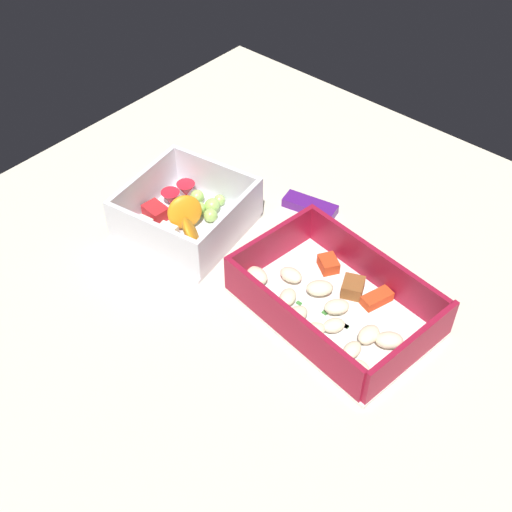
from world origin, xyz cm
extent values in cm
cube|color=beige|center=(0.00, 0.00, 1.00)|extent=(80.00, 80.00, 2.00)
cube|color=white|center=(9.15, 1.04, 2.30)|extent=(22.49, 16.12, 0.60)
cube|color=maroon|center=(-0.93, 2.34, 4.99)|extent=(2.33, 13.52, 4.78)
cube|color=maroon|center=(19.23, -0.26, 4.99)|extent=(2.33, 13.52, 4.78)
cube|color=maroon|center=(9.98, 7.46, 4.99)|extent=(19.65, 3.11, 4.78)
cube|color=maroon|center=(8.32, -5.39, 4.99)|extent=(19.65, 3.11, 4.78)
ellipsoid|color=beige|center=(0.25, -1.23, 3.60)|extent=(3.13, 2.42, 1.43)
ellipsoid|color=beige|center=(10.85, -1.31, 3.46)|extent=(2.70, 2.97, 1.22)
ellipsoid|color=beige|center=(14.36, -0.25, 3.57)|extent=(2.08, 2.87, 1.39)
ellipsoid|color=beige|center=(14.18, -2.70, 3.45)|extent=(1.78, 2.49, 1.22)
ellipsoid|color=beige|center=(6.96, -2.87, 3.58)|extent=(2.53, 3.16, 1.40)
ellipsoid|color=beige|center=(16.12, -3.84, 3.35)|extent=(2.47, 2.03, 1.07)
ellipsoid|color=beige|center=(16.39, 0.77, 3.62)|extent=(3.53, 3.42, 1.45)
ellipsoid|color=beige|center=(2.85, 1.36, 3.55)|extent=(2.84, 2.07, 1.36)
ellipsoid|color=beige|center=(4.67, -1.46, 3.50)|extent=(2.57, 3.03, 1.28)
ellipsoid|color=beige|center=(9.58, 0.91, 3.57)|extent=(3.26, 3.39, 1.39)
ellipsoid|color=beige|center=(6.57, 1.83, 3.65)|extent=(3.61, 3.59, 1.50)
ellipsoid|color=beige|center=(9.68, -3.34, 3.54)|extent=(2.82, 3.21, 1.34)
cube|color=red|center=(4.85, 5.76, 3.32)|extent=(3.12, 2.97, 1.45)
cube|color=red|center=(12.04, 5.08, 3.19)|extent=(2.60, 3.84, 1.19)
cube|color=brown|center=(9.18, 4.51, 3.44)|extent=(3.18, 3.33, 1.67)
cube|color=#387A33|center=(5.77, 1.86, 2.70)|extent=(0.60, 0.40, 0.20)
cube|color=#387A33|center=(4.07, -2.03, 2.70)|extent=(0.60, 0.40, 0.20)
cube|color=#387A33|center=(11.57, 0.36, 2.70)|extent=(0.60, 0.40, 0.20)
cube|color=#387A33|center=(5.74, -0.76, 2.70)|extent=(0.60, 0.40, 0.20)
cube|color=#387A33|center=(8.72, -0.49, 2.70)|extent=(0.60, 0.40, 0.20)
cube|color=#387A33|center=(11.56, -0.22, 2.70)|extent=(0.60, 0.40, 0.20)
cube|color=white|center=(-12.85, 0.38, 2.30)|extent=(15.62, 15.78, 0.60)
cube|color=white|center=(-19.23, -0.68, 5.33)|extent=(2.85, 13.65, 5.46)
cube|color=white|center=(-6.46, 1.45, 5.33)|extent=(2.85, 13.65, 5.46)
cube|color=white|center=(-13.93, 6.87, 5.33)|extent=(12.27, 2.62, 5.46)
cube|color=white|center=(-11.77, -6.10, 5.33)|extent=(12.27, 2.62, 5.46)
ellipsoid|color=orange|center=(-9.57, -2.10, 4.84)|extent=(4.88, 4.57, 4.28)
ellipsoid|color=orange|center=(-12.74, 0.08, 4.97)|extent=(4.33, 5.06, 4.54)
cube|color=#F4EACC|center=(-16.20, -4.16, 3.35)|extent=(2.25, 2.77, 1.50)
cube|color=red|center=(-16.79, -1.26, 3.49)|extent=(3.12, 2.45, 1.77)
cube|color=#F4EACC|center=(-12.80, -3.54, 3.49)|extent=(2.76, 3.35, 1.78)
sphere|color=#9ECC60|center=(-14.95, 4.22, 3.53)|extent=(1.86, 1.86, 1.86)
sphere|color=#9ECC60|center=(-12.50, 5.80, 3.33)|extent=(1.46, 1.46, 1.46)
sphere|color=#9ECC60|center=(-11.19, 2.80, 3.49)|extent=(1.78, 1.78, 1.78)
sphere|color=#9ECC60|center=(-13.21, 2.82, 3.46)|extent=(1.72, 1.72, 1.72)
sphere|color=#9ECC60|center=(-15.21, 1.74, 3.57)|extent=(1.95, 1.95, 1.95)
sphere|color=#9ECC60|center=(-12.22, 4.19, 3.58)|extent=(1.97, 1.97, 1.97)
cone|color=red|center=(-16.98, 4.27, 3.57)|extent=(2.43, 2.43, 1.95)
cone|color=red|center=(-17.25, 1.80, 3.58)|extent=(2.44, 2.44, 1.95)
sphere|color=navy|center=(-9.45, 4.23, 3.13)|extent=(1.07, 1.07, 1.07)
sphere|color=navy|center=(-8.26, 6.50, 3.15)|extent=(1.11, 1.11, 1.11)
sphere|color=navy|center=(-10.10, 5.85, 3.07)|extent=(0.93, 0.93, 0.93)
cube|color=#51197A|center=(-3.57, 13.22, 2.60)|extent=(7.35, 3.85, 1.20)
camera|label=1|loc=(34.33, -40.69, 58.32)|focal=46.99mm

